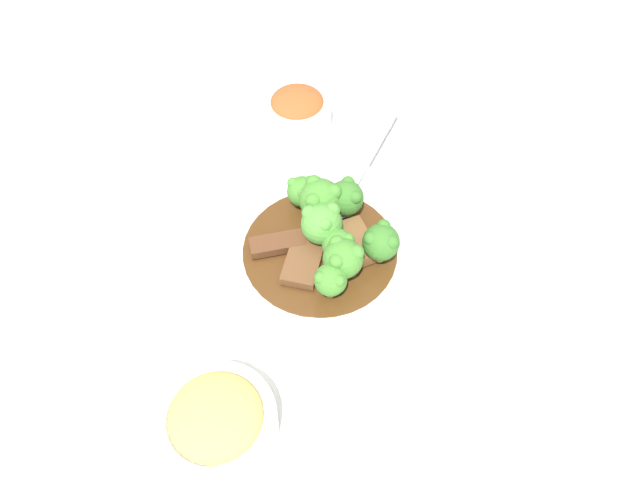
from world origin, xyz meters
TOP-DOWN VIEW (x-y plane):
  - ground_plane at (0.00, 0.00)m, footprint 4.00×4.00m
  - main_plate at (0.00, 0.00)m, footprint 0.29×0.29m
  - beef_strip_0 at (-0.03, 0.01)m, footprint 0.06×0.04m
  - beef_strip_1 at (-0.01, 0.05)m, footprint 0.05×0.07m
  - beef_strip_2 at (0.01, -0.04)m, footprint 0.06×0.06m
  - broccoli_floret_0 at (0.06, -0.02)m, footprint 0.04×0.04m
  - broccoli_floret_1 at (-0.03, -0.03)m, footprint 0.04×0.04m
  - broccoli_floret_2 at (0.06, 0.03)m, footprint 0.04×0.04m
  - broccoli_floret_3 at (-0.06, -0.02)m, footprint 0.04×0.04m
  - broccoli_floret_4 at (-0.01, -0.02)m, footprint 0.04×0.04m
  - broccoli_floret_5 at (0.01, -0.00)m, footprint 0.05×0.05m
  - broccoli_floret_6 at (0.00, -0.07)m, footprint 0.04×0.04m
  - broccoli_floret_7 at (0.04, 0.01)m, footprint 0.05×0.05m
  - serving_spoon at (0.09, -0.02)m, footprint 0.21×0.07m
  - side_bowl_kimchi at (0.21, 0.08)m, footprint 0.09×0.09m
  - side_bowl_appetizer at (-0.22, 0.05)m, footprint 0.11×0.11m
  - sauce_dish at (0.03, -0.23)m, footprint 0.08×0.08m

SIDE VIEW (x-z plane):
  - ground_plane at x=0.00m, z-range 0.00..0.00m
  - sauce_dish at x=0.03m, z-range 0.00..0.01m
  - main_plate at x=0.00m, z-range 0.00..0.02m
  - beef_strip_0 at x=-0.03m, z-range 0.02..0.03m
  - beef_strip_1 at x=-0.01m, z-range 0.02..0.03m
  - side_bowl_appetizer at x=-0.22m, z-range 0.00..0.05m
  - serving_spoon at x=0.09m, z-range 0.02..0.03m
  - side_bowl_kimchi at x=0.21m, z-range 0.00..0.05m
  - beef_strip_2 at x=0.01m, z-range 0.02..0.03m
  - broccoli_floret_2 at x=0.06m, z-range 0.02..0.06m
  - broccoli_floret_4 at x=-0.01m, z-range 0.02..0.07m
  - broccoli_floret_3 at x=-0.06m, z-range 0.02..0.07m
  - broccoli_floret_0 at x=0.06m, z-range 0.02..0.07m
  - broccoli_floret_6 at x=0.00m, z-range 0.02..0.08m
  - broccoli_floret_7 at x=0.04m, z-range 0.02..0.08m
  - broccoli_floret_1 at x=-0.03m, z-range 0.03..0.08m
  - broccoli_floret_5 at x=0.01m, z-range 0.02..0.08m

